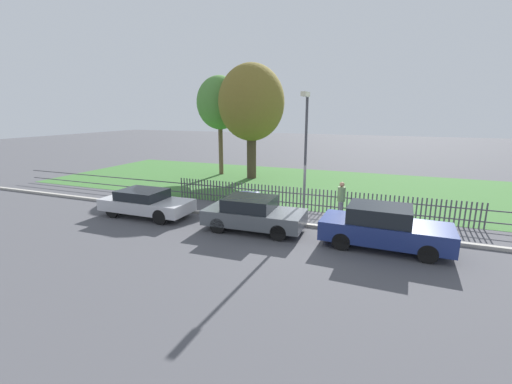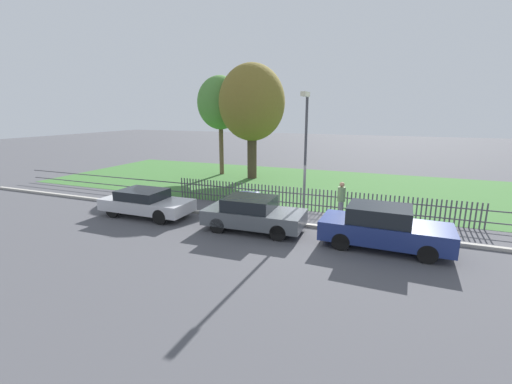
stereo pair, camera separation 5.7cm
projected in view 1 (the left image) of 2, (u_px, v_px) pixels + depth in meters
The scene contains 12 objects.
ground_plane at pixel (297, 226), 14.39m from camera, with size 120.00×120.00×0.00m, color #4C4C51.
kerb_stone at pixel (297, 224), 14.46m from camera, with size 38.15×0.20×0.12m, color #B2ADA3.
grass_strip at pixel (330, 186), 21.98m from camera, with size 38.15×11.98×0.01m, color #3D7033.
park_fence at pixel (310, 200), 16.44m from camera, with size 38.15×0.05×1.12m.
parked_car_silver_hatchback at pixel (146, 202), 15.63m from camera, with size 4.21×1.77×1.22m.
parked_car_black_saloon at pixel (253, 214), 13.76m from camera, with size 4.06×1.93×1.36m.
parked_car_navy_estate at pixel (383, 227), 11.96m from camera, with size 4.41×1.89×1.51m.
covered_motorcycle at pixel (248, 200), 16.12m from camera, with size 1.92×0.95×1.06m.
tree_nearest_kerb at pixel (220, 103), 25.11m from camera, with size 3.37×3.37×7.26m.
tree_behind_motorcycle at pixel (251, 103), 23.54m from camera, with size 4.56×4.56×7.92m.
pedestrian_near_fence at pixel (341, 198), 15.14m from camera, with size 0.35×0.39×1.69m.
street_lamp at pixel (305, 143), 14.05m from camera, with size 0.20×0.79×5.45m.
Camera 1 is at (3.43, -13.34, 4.70)m, focal length 24.00 mm.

